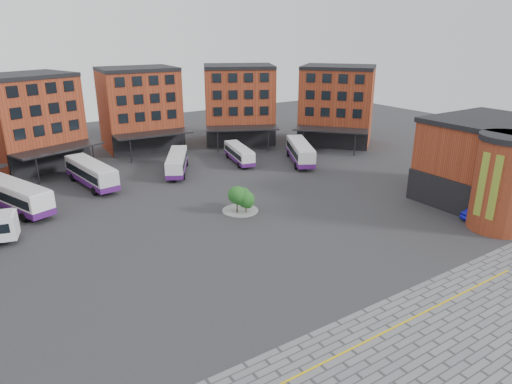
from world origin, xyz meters
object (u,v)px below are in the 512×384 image
tree_island (242,198)px  bus_f (300,152)px  blue_car (480,214)px  bus_d (177,162)px  bus_e (239,154)px  bus_b (15,196)px  bus_c (91,173)px

tree_island → bus_f: size_ratio=0.37×
blue_car → bus_d: bearing=43.7°
bus_e → bus_b: bearing=-160.9°
bus_b → bus_f: bearing=-23.7°
tree_island → bus_f: 23.72m
bus_c → bus_f: 32.74m
bus_b → bus_f: 42.27m
bus_b → bus_e: size_ratio=1.27×
tree_island → bus_c: size_ratio=0.35×
tree_island → bus_d: bearing=89.6°
bus_c → blue_car: bearing=-55.3°
bus_b → bus_c: bearing=3.3°
bus_b → bus_e: bearing=-15.0°
tree_island → bus_e: bearing=59.6°
tree_island → bus_d: tree_island is taller
tree_island → bus_d: size_ratio=0.41×
bus_e → blue_car: size_ratio=2.27×
bus_c → bus_e: 23.67m
bus_c → blue_car: 50.63m
bus_e → bus_f: bearing=-20.3°
bus_c → bus_d: bus_c is taller
tree_island → bus_e: 22.03m
bus_b → blue_car: bus_b is taller
bus_d → bus_c: bearing=-155.1°
bus_b → blue_car: (44.37, -32.75, -1.19)m
bus_e → bus_f: 10.10m
bus_c → bus_e: bus_c is taller
bus_c → bus_f: (32.05, -6.68, -0.03)m
tree_island → bus_f: bearing=34.5°
bus_f → blue_car: 30.72m
bus_e → blue_car: 37.72m
bus_c → bus_d: bearing=-11.7°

